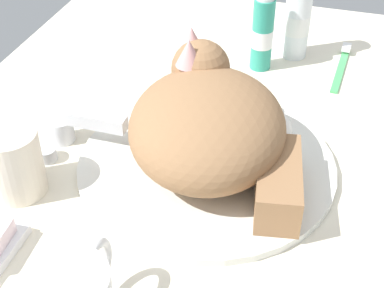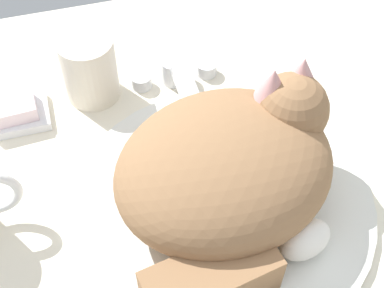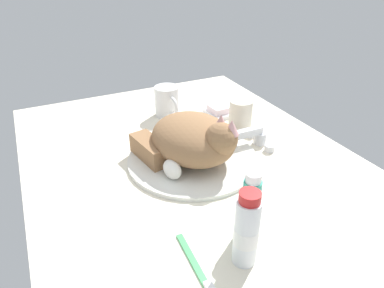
% 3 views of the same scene
% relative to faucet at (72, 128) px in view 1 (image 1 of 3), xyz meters
% --- Properties ---
extents(ground_plane, '(1.10, 0.83, 0.03)m').
position_rel_faucet_xyz_m(ground_plane, '(0.00, -0.19, -0.04)').
color(ground_plane, silver).
extents(sink_basin, '(0.34, 0.34, 0.01)m').
position_rel_faucet_xyz_m(sink_basin, '(0.00, -0.19, -0.02)').
color(sink_basin, silver).
rests_on(sink_basin, ground_plane).
extents(faucet, '(0.12, 0.12, 0.05)m').
position_rel_faucet_xyz_m(faucet, '(0.00, 0.00, 0.00)').
color(faucet, silver).
rests_on(faucet, ground_plane).
extents(cat, '(0.27, 0.26, 0.14)m').
position_rel_faucet_xyz_m(cat, '(0.01, -0.20, 0.04)').
color(cat, '#936B47').
rests_on(cat, sink_basin).
extents(rinse_cup, '(0.07, 0.07, 0.09)m').
position_rel_faucet_xyz_m(rinse_cup, '(-0.11, 0.02, 0.02)').
color(rinse_cup, silver).
rests_on(rinse_cup, ground_plane).
extents(toothpaste_bottle, '(0.04, 0.04, 0.14)m').
position_rel_faucet_xyz_m(toothpaste_bottle, '(0.28, -0.21, 0.04)').
color(toothpaste_bottle, teal).
rests_on(toothpaste_bottle, ground_plane).
extents(mouthwash_bottle, '(0.04, 0.04, 0.15)m').
position_rel_faucet_xyz_m(mouthwash_bottle, '(0.34, -0.26, 0.05)').
color(mouthwash_bottle, white).
rests_on(mouthwash_bottle, ground_plane).
extents(toothbrush, '(0.15, 0.02, 0.02)m').
position_rel_faucet_xyz_m(toothbrush, '(0.32, -0.34, -0.02)').
color(toothbrush, '#4CB266').
rests_on(toothbrush, ground_plane).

